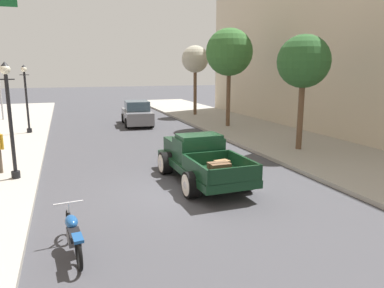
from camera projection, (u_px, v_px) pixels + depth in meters
name	position (u px, v px, depth m)	size (l,w,h in m)	color
ground_plane	(187.00, 190.00, 11.52)	(140.00, 140.00, 0.00)	#3D3D42
sidewalk_right	(366.00, 167.00, 13.86)	(5.50, 64.00, 0.15)	#9E998E
hotrod_truck_dark_green	(199.00, 158.00, 12.43)	(2.26, 4.97, 1.58)	black
motorcycle_parked	(73.00, 233.00, 7.47)	(0.62, 2.12, 0.93)	black
car_background_grey	(137.00, 114.00, 24.64)	(2.10, 4.42, 1.65)	slate
street_lamp_near	(9.00, 112.00, 11.78)	(0.50, 0.32, 3.85)	black
street_lamp_far	(26.00, 94.00, 20.54)	(0.50, 0.32, 3.85)	black
street_tree_nearest	(304.00, 62.00, 15.91)	(2.33, 2.33, 5.11)	brown
street_tree_second	(229.00, 53.00, 22.54)	(2.93, 2.93, 6.11)	brown
street_tree_third	(195.00, 60.00, 28.46)	(2.11, 2.11, 5.43)	brown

